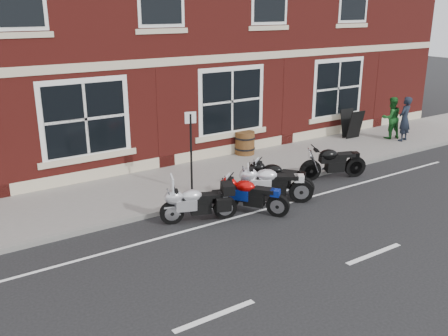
{
  "coord_description": "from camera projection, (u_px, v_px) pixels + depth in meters",
  "views": [
    {
      "loc": [
        -7.9,
        -9.11,
        4.99
      ],
      "look_at": [
        -0.75,
        1.6,
        0.81
      ],
      "focal_mm": 40.0,
      "sensor_mm": 36.0,
      "label": 1
    }
  ],
  "objects": [
    {
      "name": "parking_sign",
      "position": [
        191.0,
        146.0,
        13.48
      ],
      "size": [
        0.31,
        0.09,
        2.21
      ],
      "rotation": [
        0.0,
        0.0,
        -0.24
      ],
      "color": "black",
      "rests_on": "sidewalk"
    },
    {
      "name": "kerb",
      "position": [
        250.0,
        190.0,
        14.02
      ],
      "size": [
        30.0,
        0.16,
        0.12
      ],
      "primitive_type": "cube",
      "color": "slate",
      "rests_on": "ground"
    },
    {
      "name": "moto_sport_silver",
      "position": [
        272.0,
        183.0,
        13.19
      ],
      "size": [
        1.79,
        1.32,
        0.94
      ],
      "rotation": [
        0.0,
        0.0,
        0.96
      ],
      "color": "black",
      "rests_on": "ground"
    },
    {
      "name": "barrel_planter",
      "position": [
        245.0,
        143.0,
        17.17
      ],
      "size": [
        0.7,
        0.7,
        0.78
      ],
      "color": "#492113",
      "rests_on": "sidewalk"
    },
    {
      "name": "moto_sport_red",
      "position": [
        251.0,
        194.0,
        12.53
      ],
      "size": [
        1.21,
        1.63,
        0.86
      ],
      "rotation": [
        0.0,
        0.0,
        0.62
      ],
      "color": "black",
      "rests_on": "ground"
    },
    {
      "name": "pedestrian_left",
      "position": [
        405.0,
        119.0,
        18.73
      ],
      "size": [
        0.69,
        0.53,
        1.68
      ],
      "primitive_type": "imported",
      "rotation": [
        0.0,
        0.0,
        3.37
      ],
      "color": "black",
      "rests_on": "sidewalk"
    },
    {
      "name": "moto_touring_silver",
      "position": [
        196.0,
        202.0,
        12.01
      ],
      "size": [
        1.82,
        0.78,
        1.25
      ],
      "rotation": [
        0.0,
        0.0,
        1.23
      ],
      "color": "black",
      "rests_on": "ground"
    },
    {
      "name": "pedestrian_right",
      "position": [
        391.0,
        118.0,
        19.11
      ],
      "size": [
        0.91,
        0.79,
        1.6
      ],
      "primitive_type": "imported",
      "rotation": [
        0.0,
        0.0,
        2.87
      ],
      "color": "#1B5E22",
      "rests_on": "sidewalk"
    },
    {
      "name": "a_board_sign",
      "position": [
        352.0,
        124.0,
        19.26
      ],
      "size": [
        0.68,
        0.47,
        1.1
      ],
      "primitive_type": null,
      "rotation": [
        0.0,
        0.0,
        -0.05
      ],
      "color": "black",
      "rests_on": "sidewalk"
    },
    {
      "name": "moto_naked_black",
      "position": [
        332.0,
        161.0,
        15.01
      ],
      "size": [
        2.05,
        0.83,
        0.95
      ],
      "rotation": [
        0.0,
        0.0,
        1.23
      ],
      "color": "black",
      "rests_on": "ground"
    },
    {
      "name": "moto_sport_black",
      "position": [
        278.0,
        177.0,
        13.76
      ],
      "size": [
        1.2,
        1.67,
        0.87
      ],
      "rotation": [
        0.0,
        0.0,
        0.61
      ],
      "color": "black",
      "rests_on": "ground"
    },
    {
      "name": "ground",
      "position": [
        282.0,
        208.0,
        12.92
      ],
      "size": [
        80.0,
        80.0,
        0.0
      ],
      "primitive_type": "plane",
      "color": "black",
      "rests_on": "ground"
    },
    {
      "name": "sidewalk",
      "position": [
        219.0,
        175.0,
        15.27
      ],
      "size": [
        30.0,
        3.0,
        0.12
      ],
      "primitive_type": "cube",
      "color": "slate",
      "rests_on": "ground"
    }
  ]
}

